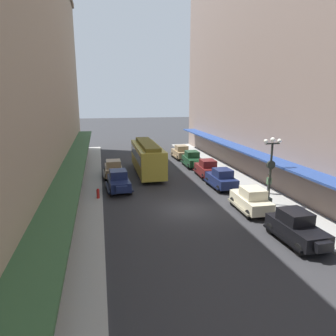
# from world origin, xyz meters

# --- Properties ---
(ground_plane) EXTENTS (200.00, 200.00, 0.00)m
(ground_plane) POSITION_xyz_m (0.00, 0.00, 0.00)
(ground_plane) COLOR #2D2D30
(sidewalk_left) EXTENTS (3.00, 60.00, 0.15)m
(sidewalk_left) POSITION_xyz_m (-7.50, 0.00, 0.07)
(sidewalk_left) COLOR #A8A59E
(sidewalk_left) RESTS_ON ground
(sidewalk_right) EXTENTS (3.00, 60.00, 0.15)m
(sidewalk_right) POSITION_xyz_m (7.50, 0.00, 0.07)
(sidewalk_right) COLOR #A8A59E
(sidewalk_right) RESTS_ON ground
(building_row_left) EXTENTS (4.30, 60.00, 21.60)m
(building_row_left) POSITION_xyz_m (-10.24, 0.00, 10.79)
(building_row_left) COLOR gray
(building_row_left) RESTS_ON ground
(building_row_right) EXTENTS (4.30, 60.00, 27.18)m
(building_row_right) POSITION_xyz_m (10.24, 0.00, 13.58)
(building_row_right) COLOR gray
(building_row_right) RESTS_ON ground
(parked_car_0) EXTENTS (2.20, 4.28, 1.84)m
(parked_car_0) POSITION_xyz_m (4.68, 4.55, 0.94)
(parked_car_0) COLOR #19234C
(parked_car_0) RESTS_ON ground
(parked_car_1) EXTENTS (2.22, 4.29, 1.84)m
(parked_car_1) POSITION_xyz_m (4.66, 13.55, 0.94)
(parked_car_1) COLOR #193D23
(parked_car_1) RESTS_ON ground
(parked_car_2) EXTENTS (2.22, 4.29, 1.84)m
(parked_car_2) POSITION_xyz_m (4.79, -6.44, 0.94)
(parked_car_2) COLOR black
(parked_car_2) RESTS_ON ground
(parked_car_3) EXTENTS (2.24, 4.30, 1.84)m
(parked_car_3) POSITION_xyz_m (4.53, -1.46, 0.94)
(parked_car_3) COLOR beige
(parked_car_3) RESTS_ON ground
(parked_car_4) EXTENTS (2.16, 4.27, 1.84)m
(parked_car_4) POSITION_xyz_m (-4.77, 10.60, 0.94)
(parked_car_4) COLOR #997F5B
(parked_car_4) RESTS_ON ground
(parked_car_5) EXTENTS (2.25, 4.30, 1.84)m
(parked_car_5) POSITION_xyz_m (4.55, 18.44, 0.94)
(parked_car_5) COLOR #997F5B
(parked_car_5) RESTS_ON ground
(parked_car_6) EXTENTS (2.27, 4.31, 1.84)m
(parked_car_6) POSITION_xyz_m (4.78, 8.69, 0.94)
(parked_car_6) COLOR #591919
(parked_car_6) RESTS_ON ground
(parked_car_7) EXTENTS (2.31, 4.32, 1.84)m
(parked_car_7) POSITION_xyz_m (-4.54, 5.73, 0.94)
(parked_car_7) COLOR #19234C
(parked_car_7) RESTS_ON ground
(streetcar) EXTENTS (2.59, 9.62, 3.46)m
(streetcar) POSITION_xyz_m (-1.10, 11.31, 1.90)
(streetcar) COLOR gold
(streetcar) RESTS_ON ground
(lamp_post_with_clock) EXTENTS (1.42, 0.44, 5.16)m
(lamp_post_with_clock) POSITION_xyz_m (6.40, -0.64, 2.99)
(lamp_post_with_clock) COLOR black
(lamp_post_with_clock) RESTS_ON sidewalk_right
(fire_hydrant) EXTENTS (0.24, 0.24, 0.82)m
(fire_hydrant) POSITION_xyz_m (-6.35, 3.60, 0.56)
(fire_hydrant) COLOR #B21E19
(fire_hydrant) RESTS_ON sidewalk_left
(pedestrian_0) EXTENTS (0.36, 0.28, 1.67)m
(pedestrian_0) POSITION_xyz_m (-7.92, 7.56, 1.01)
(pedestrian_0) COLOR slate
(pedestrian_0) RESTS_ON sidewalk_left
(pedestrian_1) EXTENTS (0.36, 0.28, 1.67)m
(pedestrian_1) POSITION_xyz_m (7.78, 1.70, 1.01)
(pedestrian_1) COLOR #2D2D33
(pedestrian_1) RESTS_ON sidewalk_right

